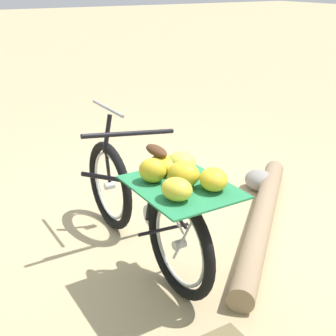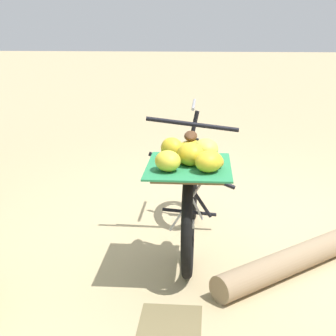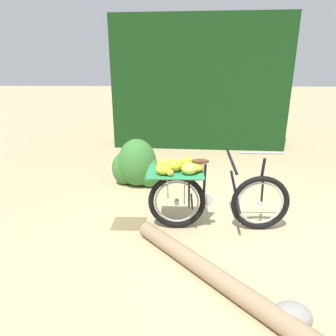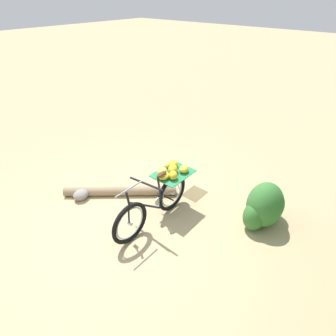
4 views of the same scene
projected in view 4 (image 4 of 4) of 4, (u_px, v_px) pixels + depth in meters
ground_plane at (131, 223)px, 4.97m from camera, size 60.00×60.00×0.00m
bicycle at (158, 196)px, 4.81m from camera, size 1.78×0.71×1.03m
fallen_log at (120, 191)px, 5.61m from camera, size 1.62×1.79×0.18m
shrub_cluster at (265, 207)px, 4.79m from camera, size 0.87×0.60×0.83m
path_stone at (81, 195)px, 5.51m from camera, size 0.32×0.26×0.20m
leaf_litter_patch at (195, 193)px, 5.69m from camera, size 0.44×0.36×0.01m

